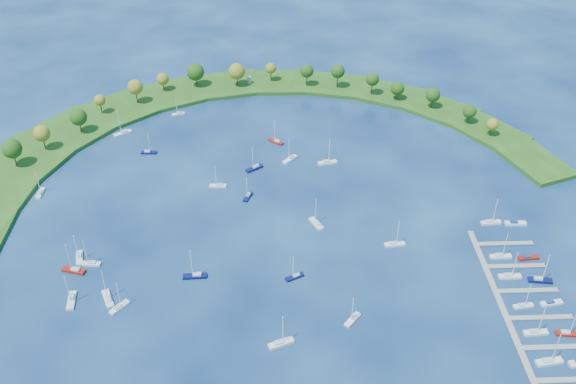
{
  "coord_description": "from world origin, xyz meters",
  "views": [
    {
      "loc": [
        -3.13,
        -220.19,
        164.97
      ],
      "look_at": [
        5.0,
        5.0,
        4.0
      ],
      "focal_mm": 40.21,
      "sensor_mm": 36.0,
      "label": 1
    }
  ],
  "objects_px": {
    "moored_boat_3": "(74,270)",
    "moored_boat_16": "(395,244)",
    "moored_boat_14": "(327,162)",
    "moored_boat_17": "(149,152)",
    "harbor_tower": "(249,80)",
    "moored_boat_9": "(178,113)",
    "moored_boat_6": "(248,196)",
    "docked_boat_7": "(540,280)",
    "moored_boat_20": "(254,168)",
    "docked_boat_0": "(549,361)",
    "moored_boat_7": "(90,263)",
    "docked_boat_4": "(523,305)",
    "moored_boat_11": "(71,300)",
    "docked_boat_8": "(501,256)",
    "moored_boat_4": "(195,275)",
    "moored_boat_0": "(290,159)",
    "moored_boat_21": "(281,343)",
    "moored_boat_19": "(218,185)",
    "docked_boat_2": "(536,332)",
    "dock_system": "(521,304)",
    "moored_boat_10": "(276,141)",
    "moored_boat_18": "(119,307)",
    "moored_boat_8": "(295,276)",
    "docked_boat_6": "(510,276)",
    "moored_boat_15": "(353,319)",
    "docked_boat_11": "(515,223)",
    "docked_boat_5": "(551,303)",
    "docked_boat_3": "(568,333)",
    "docked_boat_9": "(528,257)",
    "moored_boat_1": "(40,192)",
    "moored_boat_13": "(79,257)",
    "moored_boat_12": "(123,133)",
    "moored_boat_5": "(316,223)",
    "moored_boat_2": "(108,298)"
  },
  "relations": [
    {
      "from": "moored_boat_10",
      "to": "docked_boat_11",
      "type": "bearing_deg",
      "value": -176.67
    },
    {
      "from": "docked_boat_0",
      "to": "moored_boat_4",
      "type": "bearing_deg",
      "value": 150.87
    },
    {
      "from": "docked_boat_3",
      "to": "docked_boat_9",
      "type": "bearing_deg",
      "value": 97.68
    },
    {
      "from": "moored_boat_0",
      "to": "moored_boat_2",
      "type": "bearing_deg",
      "value": 5.28
    },
    {
      "from": "moored_boat_18",
      "to": "moored_boat_19",
      "type": "height_order",
      "value": "moored_boat_18"
    },
    {
      "from": "moored_boat_19",
      "to": "harbor_tower",
      "type": "bearing_deg",
      "value": -95.51
    },
    {
      "from": "moored_boat_3",
      "to": "moored_boat_16",
      "type": "height_order",
      "value": "moored_boat_3"
    },
    {
      "from": "moored_boat_8",
      "to": "moored_boat_19",
      "type": "relative_size",
      "value": 0.95
    },
    {
      "from": "harbor_tower",
      "to": "moored_boat_9",
      "type": "height_order",
      "value": "moored_boat_9"
    },
    {
      "from": "moored_boat_11",
      "to": "docked_boat_2",
      "type": "height_order",
      "value": "moored_boat_11"
    },
    {
      "from": "dock_system",
      "to": "docked_boat_8",
      "type": "xyz_separation_m",
      "value": [
        0.22,
        25.16,
        0.56
      ]
    },
    {
      "from": "dock_system",
      "to": "moored_boat_20",
      "type": "bearing_deg",
      "value": 136.44
    },
    {
      "from": "moored_boat_20",
      "to": "docked_boat_0",
      "type": "bearing_deg",
      "value": 94.04
    },
    {
      "from": "moored_boat_6",
      "to": "docked_boat_7",
      "type": "height_order",
      "value": "docked_boat_7"
    },
    {
      "from": "moored_boat_9",
      "to": "moored_boat_21",
      "type": "relative_size",
      "value": 0.76
    },
    {
      "from": "moored_boat_21",
      "to": "moored_boat_19",
      "type": "bearing_deg",
      "value": 83.72
    },
    {
      "from": "moored_boat_0",
      "to": "moored_boat_9",
      "type": "bearing_deg",
      "value": -86.58
    },
    {
      "from": "moored_boat_15",
      "to": "moored_boat_21",
      "type": "distance_m",
      "value": 26.88
    },
    {
      "from": "docked_boat_11",
      "to": "moored_boat_20",
      "type": "bearing_deg",
      "value": 159.46
    },
    {
      "from": "moored_boat_1",
      "to": "moored_boat_7",
      "type": "relative_size",
      "value": 0.96
    },
    {
      "from": "moored_boat_3",
      "to": "moored_boat_4",
      "type": "distance_m",
      "value": 45.98
    },
    {
      "from": "moored_boat_4",
      "to": "docked_boat_7",
      "type": "relative_size",
      "value": 1.02
    },
    {
      "from": "moored_boat_18",
      "to": "docked_boat_9",
      "type": "relative_size",
      "value": 1.43
    },
    {
      "from": "moored_boat_7",
      "to": "docked_boat_4",
      "type": "relative_size",
      "value": 1.1
    },
    {
      "from": "moored_boat_1",
      "to": "moored_boat_13",
      "type": "bearing_deg",
      "value": -147.32
    },
    {
      "from": "moored_boat_12",
      "to": "docked_boat_0",
      "type": "height_order",
      "value": "moored_boat_12"
    },
    {
      "from": "moored_boat_8",
      "to": "moored_boat_14",
      "type": "distance_m",
      "value": 79.54
    },
    {
      "from": "moored_boat_1",
      "to": "docked_boat_2",
      "type": "relative_size",
      "value": 0.93
    },
    {
      "from": "dock_system",
      "to": "moored_boat_1",
      "type": "relative_size",
      "value": 7.24
    },
    {
      "from": "moored_boat_8",
      "to": "docked_boat_6",
      "type": "height_order",
      "value": "docked_boat_6"
    },
    {
      "from": "moored_boat_21",
      "to": "docked_boat_0",
      "type": "height_order",
      "value": "docked_boat_0"
    },
    {
      "from": "docked_boat_0",
      "to": "dock_system",
      "type": "bearing_deg",
      "value": 82.09
    },
    {
      "from": "moored_boat_6",
      "to": "moored_boat_9",
      "type": "height_order",
      "value": "moored_boat_6"
    },
    {
      "from": "moored_boat_19",
      "to": "docked_boat_9",
      "type": "distance_m",
      "value": 132.73
    },
    {
      "from": "docked_boat_9",
      "to": "docked_boat_8",
      "type": "bearing_deg",
      "value": 168.33
    },
    {
      "from": "moored_boat_20",
      "to": "moored_boat_21",
      "type": "bearing_deg",
      "value": 59.8
    },
    {
      "from": "moored_boat_21",
      "to": "harbor_tower",
      "type": "bearing_deg",
      "value": 72.01
    },
    {
      "from": "moored_boat_10",
      "to": "docked_boat_7",
      "type": "xyz_separation_m",
      "value": [
        95.21,
        -102.24,
        0.02
      ]
    },
    {
      "from": "moored_boat_11",
      "to": "moored_boat_20",
      "type": "relative_size",
      "value": 1.06
    },
    {
      "from": "moored_boat_14",
      "to": "moored_boat_17",
      "type": "relative_size",
      "value": 1.19
    },
    {
      "from": "moored_boat_19",
      "to": "docked_boat_3",
      "type": "relative_size",
      "value": 0.94
    },
    {
      "from": "moored_boat_11",
      "to": "docked_boat_8",
      "type": "bearing_deg",
      "value": 90.3
    },
    {
      "from": "moored_boat_3",
      "to": "moored_boat_14",
      "type": "distance_m",
      "value": 123.78
    },
    {
      "from": "moored_boat_9",
      "to": "moored_boat_17",
      "type": "bearing_deg",
      "value": 57.26
    },
    {
      "from": "moored_boat_3",
      "to": "docked_boat_5",
      "type": "bearing_deg",
      "value": -171.21
    },
    {
      "from": "docked_boat_3",
      "to": "moored_boat_12",
      "type": "bearing_deg",
      "value": 148.69
    },
    {
      "from": "moored_boat_10",
      "to": "moored_boat_18",
      "type": "xyz_separation_m",
      "value": [
        -57.36,
        -110.44,
        -0.01
      ]
    },
    {
      "from": "dock_system",
      "to": "docked_boat_9",
      "type": "relative_size",
      "value": 10.03
    },
    {
      "from": "moored_boat_5",
      "to": "docked_boat_5",
      "type": "height_order",
      "value": "moored_boat_5"
    },
    {
      "from": "moored_boat_4",
      "to": "moored_boat_6",
      "type": "xyz_separation_m",
      "value": [
        18.87,
        49.77,
        -0.07
      ]
    }
  ]
}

